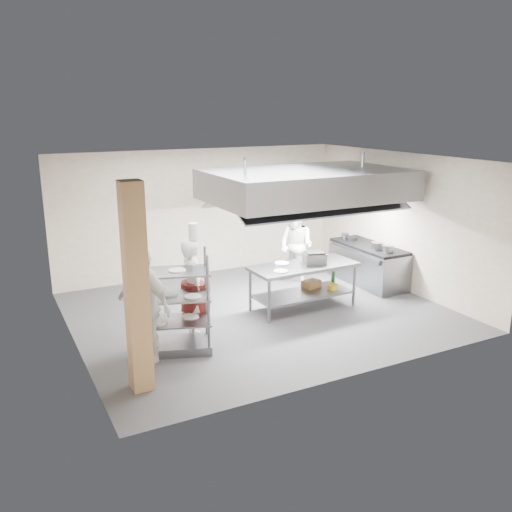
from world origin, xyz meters
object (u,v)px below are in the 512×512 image
chef_plating (143,305)px  stockpot (377,246)px  cooking_range (368,265)px  pass_rack (175,302)px  chef_head (193,289)px  griddle (315,258)px  island (303,286)px  chef_line (296,246)px

chef_plating → stockpot: 5.68m
cooking_range → stockpot: 0.70m
pass_rack → chef_head: bearing=57.3°
griddle → island: bearing=-163.9°
island → cooking_range: (2.20, 0.70, -0.04)m
island → stockpot: stockpot is taller
chef_head → griddle: 2.75m
pass_rack → chef_line: bearing=49.2°
stockpot → chef_plating: bearing=-168.0°
island → stockpot: size_ratio=8.91×
cooking_range → stockpot: bearing=-106.7°
chef_line → stockpot: chef_line is taller
chef_line → pass_rack: bearing=-81.2°
pass_rack → chef_plating: chef_plating is taller
pass_rack → chef_head: size_ratio=0.95×
cooking_range → stockpot: size_ratio=8.23×
chef_line → cooking_range: bearing=41.1°
pass_rack → stockpot: bearing=29.9°
island → griddle: (0.26, 0.00, 0.56)m
cooking_range → griddle: 2.14m
stockpot → island: bearing=-171.8°
chef_plating → cooking_range: bearing=79.3°
island → chef_head: chef_head is taller
island → cooking_range: 2.31m
cooking_range → chef_head: size_ratio=1.12×
chef_plating → griddle: 3.84m
island → chef_line: 1.67m
island → pass_rack: 3.03m
pass_rack → chef_line: (3.63, 2.18, 0.03)m
cooking_range → griddle: size_ratio=4.74×
island → stockpot: bearing=6.5°
island → chef_line: chef_line is taller
chef_head → island: bearing=-73.7°
island → griddle: bearing=-1.6°
island → chef_line: size_ratio=1.23×
cooking_range → stockpot: stockpot is taller
chef_head → chef_line: bearing=-52.4°
griddle → stockpot: 1.84m
cooking_range → chef_plating: (-5.68, -1.58, 0.53)m
griddle → pass_rack: bearing=-151.0°
chef_head → stockpot: 4.59m
chef_plating → stockpot: (5.56, 1.18, 0.03)m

